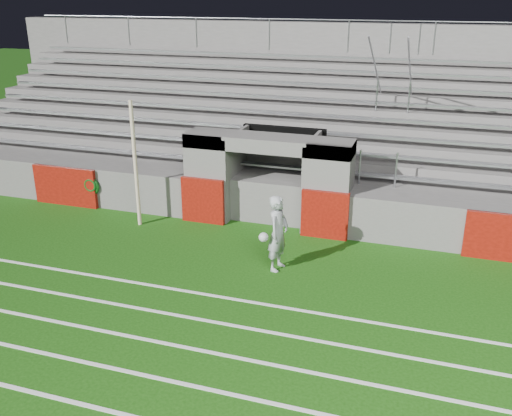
% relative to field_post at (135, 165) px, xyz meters
% --- Properties ---
extents(ground, '(90.00, 90.00, 0.00)m').
position_rel_field_post_xyz_m(ground, '(3.50, -2.21, -1.81)').
color(ground, '#15440B').
rests_on(ground, ground).
extents(field_post, '(0.11, 0.11, 3.63)m').
position_rel_field_post_xyz_m(field_post, '(0.00, 0.00, 0.00)').
color(field_post, beige).
rests_on(field_post, ground).
extents(field_markings, '(28.00, 8.09, 0.01)m').
position_rel_field_post_xyz_m(field_markings, '(3.50, -7.21, -1.81)').
color(field_markings, white).
rests_on(field_markings, ground).
extents(stadium_structure, '(26.00, 8.48, 5.42)m').
position_rel_field_post_xyz_m(stadium_structure, '(3.50, 5.76, -0.32)').
color(stadium_structure, '#595654').
rests_on(stadium_structure, ground).
extents(goalkeeper_with_ball, '(0.67, 0.79, 1.89)m').
position_rel_field_post_xyz_m(goalkeeper_with_ball, '(4.60, -1.47, -0.87)').
color(goalkeeper_with_ball, '#A2A7AB').
rests_on(goalkeeper_with_ball, ground).
extents(hose_coil, '(0.57, 0.14, 0.57)m').
position_rel_field_post_xyz_m(hose_coil, '(-2.05, 0.72, -1.08)').
color(hose_coil, '#0B390D').
rests_on(hose_coil, ground).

